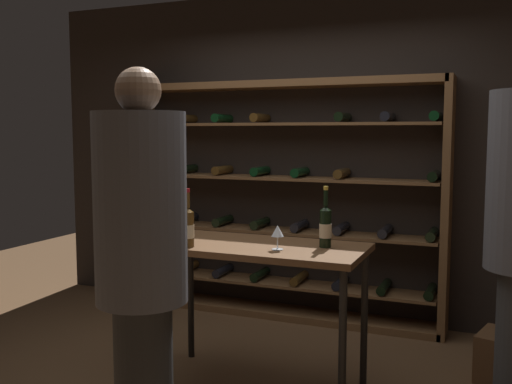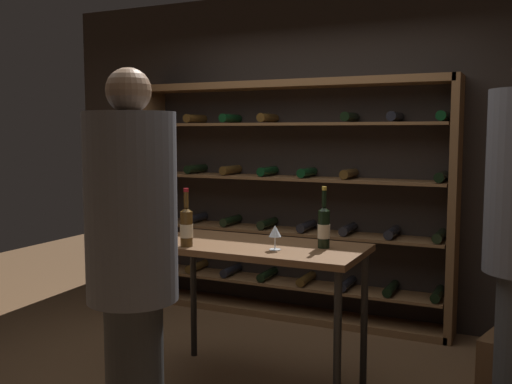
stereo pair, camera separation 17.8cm
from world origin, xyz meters
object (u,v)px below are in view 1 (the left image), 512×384
Objects in this scene: wine_rack at (280,201)px; person_bystander_red_print at (141,252)px; tasting_table at (257,259)px; wine_bottle_black_capsule at (188,227)px; wine_glass_stemmed_right at (278,232)px; wine_bottle_green_slim at (325,226)px.

person_bystander_red_print is (0.22, -2.44, 0.04)m from wine_rack.
tasting_table is 3.78× the size of wine_bottle_black_capsule.
wine_bottle_black_capsule is 0.54m from wine_glass_stemmed_right.
wine_bottle_black_capsule is at bearing -166.49° from wine_glass_stemmed_right.
wine_bottle_black_capsule is at bearing -48.43° from person_bystander_red_print.
wine_bottle_green_slim is 0.83m from wine_bottle_black_capsule.
wine_rack is 1.61m from wine_glass_stemmed_right.
person_bystander_red_print is 0.82m from wine_bottle_black_capsule.
tasting_table is 0.71× the size of person_bystander_red_print.
wine_bottle_green_slim is 0.30m from wine_glass_stemmed_right.
wine_rack is at bearing 109.89° from wine_glass_stemmed_right.
wine_rack reaches higher than tasting_table.
tasting_table is 0.29m from wine_glass_stemmed_right.
wine_bottle_black_capsule is (0.02, -1.65, 0.03)m from wine_rack.
wine_glass_stemmed_right is (0.18, -0.11, 0.20)m from tasting_table.
wine_rack is at bearing -57.40° from person_bystander_red_print.
wine_rack is 1.47m from tasting_table.
wine_bottle_green_slim is at bearing 22.09° from wine_bottle_black_capsule.
person_bystander_red_print reaches higher than wine_glass_stemmed_right.
person_bystander_red_print is 1.24m from wine_bottle_green_slim.
wine_rack is 2.09× the size of tasting_table.
person_bystander_red_print is at bearing -98.19° from tasting_table.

